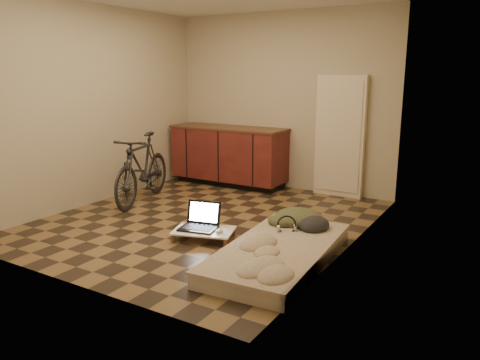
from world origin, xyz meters
The scene contains 10 objects.
room_shell centered at (0.00, 0.00, 1.30)m, with size 3.50×4.00×2.60m.
cabinets centered at (-0.75, 1.70, 0.47)m, with size 1.84×0.62×0.91m.
appliance_panel centered at (0.95, 1.94, 0.85)m, with size 0.70×0.10×1.70m, color beige.
bicycle centered at (-1.20, 0.23, 0.51)m, with size 0.47×1.59×1.03m, color black.
futon centered at (1.30, -0.67, 0.08)m, with size 0.98×1.86×0.16m.
clothing_pile centered at (1.23, 0.02, 0.27)m, with size 0.57×0.48×0.23m, color #3D4126, non-canonical shape.
headphones centered at (1.19, -0.27, 0.23)m, with size 0.22×0.20×0.14m, color black, non-canonical shape.
lap_desk centered at (0.36, -0.55, 0.09)m, with size 0.72×0.58×0.10m.
laptop centered at (0.28, -0.51, 0.16)m, with size 0.45×0.42×0.26m.
mouse centered at (0.55, -0.54, 0.12)m, with size 0.07×0.11×0.04m, color silver.
Camera 1 is at (3.11, -4.38, 1.73)m, focal length 35.00 mm.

